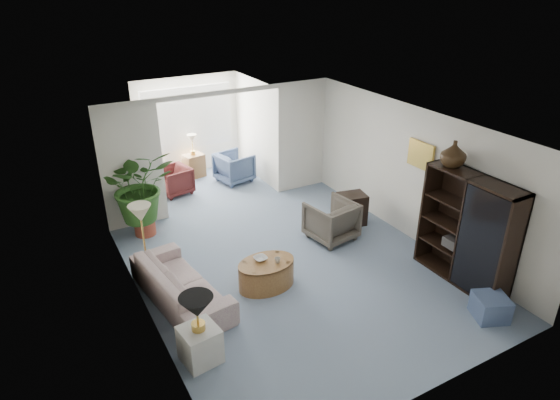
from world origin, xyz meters
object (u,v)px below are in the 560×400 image
end_table (200,345)px  floor_lamp (140,213)px  sofa (181,284)px  sunroom_chair_maroon (174,181)px  sunroom_chair_blue (234,167)px  framed_picture (421,155)px  table_lamp (197,307)px  coffee_bowl (260,259)px  wingback_chair (331,220)px  entertainment_cabinet (467,230)px  sunroom_table (194,166)px  side_table_dark (351,209)px  cabinet_urn (454,154)px  plant_pot (145,227)px  coffee_cup (277,260)px  ottoman (490,307)px  coffee_table (266,274)px

end_table → floor_lamp: bearing=92.9°
sofa → floor_lamp: 1.25m
sunroom_chair_maroon → sunroom_chair_blue: bearing=78.8°
framed_picture → floor_lamp: 4.87m
table_lamp → coffee_bowl: table_lamp is taller
table_lamp → floor_lamp: size_ratio=1.22×
sunroom_chair_blue → sofa: bearing=134.5°
wingback_chair → framed_picture: bearing=141.1°
entertainment_cabinet → sunroom_table: (-2.29, 6.33, -0.63)m
end_table → side_table_dark: bearing=27.9°
table_lamp → wingback_chair: 3.81m
cabinet_urn → plant_pot: 5.75m
end_table → floor_lamp: size_ratio=1.41×
table_lamp → coffee_cup: table_lamp is taller
ottoman → plant_pot: (-3.76, 4.96, -0.02)m
wingback_chair → plant_pot: wingback_chair is taller
entertainment_cabinet → plant_pot: 5.82m
floor_lamp → sunroom_chair_maroon: floor_lamp is taller
plant_pot → framed_picture: bearing=-31.3°
sofa → side_table_dark: size_ratio=3.27×
end_table → plant_pot: bearing=85.9°
coffee_cup → side_table_dark: bearing=26.6°
coffee_table → wingback_chair: 1.96m
framed_picture → sunroom_chair_blue: size_ratio=0.64×
entertainment_cabinet → table_lamp: bearing=175.7°
coffee_bowl → sunroom_chair_maroon: size_ratio=0.30×
sofa → sunroom_table: 5.03m
table_lamp → coffee_cup: 1.96m
end_table → framed_picture: bearing=12.8°
entertainment_cabinet → cabinet_urn: cabinet_urn is taller
framed_picture → sunroom_table: (-2.52, 4.95, -1.41)m
framed_picture → cabinet_urn: size_ratio=1.19×
floor_lamp → cabinet_urn: cabinet_urn is taller
end_table → table_lamp: (0.00, 0.00, 0.60)m
sofa → coffee_cup: (1.47, -0.40, 0.19)m
coffee_bowl → wingback_chair: (1.84, 0.67, -0.10)m
coffee_bowl → sunroom_table: sunroom_table is taller
sunroom_chair_maroon → sunroom_table: size_ratio=1.22×
coffee_bowl → plant_pot: 2.84m
framed_picture → sunroom_table: framed_picture is taller
wingback_chair → sunroom_table: wingback_chair is taller
coffee_bowl → entertainment_cabinet: (2.92, -1.48, 0.44)m
framed_picture → table_lamp: framed_picture is taller
sunroom_chair_blue → sunroom_chair_maroon: (-1.50, 0.00, -0.04)m
wingback_chair → entertainment_cabinet: size_ratio=0.45×
end_table → coffee_cup: size_ratio=5.50×
floor_lamp → entertainment_cabinet: (4.50, -2.44, -0.33)m
wingback_chair → plant_pot: size_ratio=2.08×
framed_picture → coffee_bowl: (-3.15, 0.10, -1.22)m
coffee_cup → side_table_dark: (2.34, 1.17, -0.17)m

